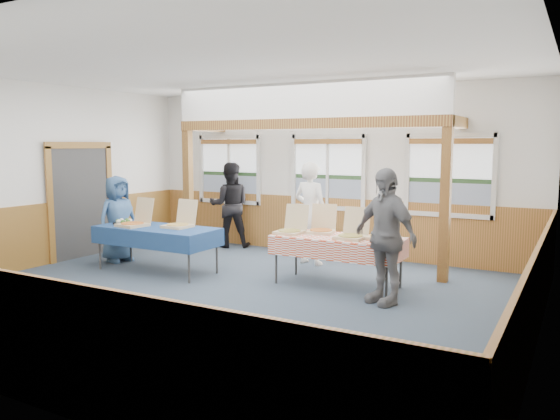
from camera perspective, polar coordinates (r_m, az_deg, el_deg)
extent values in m
plane|color=#293342|center=(7.88, -5.58, -8.88)|extent=(8.00, 8.00, 0.00)
plane|color=white|center=(7.66, -5.87, 14.83)|extent=(8.00, 8.00, 0.00)
plane|color=silver|center=(10.66, 5.11, 3.97)|extent=(8.00, 0.00, 8.00)
plane|color=silver|center=(10.42, -24.12, 3.33)|extent=(0.00, 8.00, 8.00)
plane|color=silver|center=(6.25, 25.94, 1.27)|extent=(0.00, 8.00, 8.00)
cube|color=brown|center=(10.74, 5.00, -1.63)|extent=(7.98, 0.05, 1.10)
cube|color=brown|center=(10.50, -23.76, -2.39)|extent=(0.05, 6.98, 1.10)
cube|color=brown|center=(6.43, 25.22, -8.06)|extent=(0.05, 6.98, 1.10)
cube|color=#323232|center=(10.99, -20.10, 0.79)|extent=(0.06, 1.30, 2.10)
cube|color=silver|center=(11.79, -5.31, 0.88)|extent=(1.52, 0.05, 0.08)
cube|color=silver|center=(11.72, -5.38, 7.61)|extent=(1.52, 0.05, 0.08)
cube|color=silver|center=(12.17, -8.23, 4.29)|extent=(0.08, 0.05, 1.46)
cube|color=silver|center=(11.33, -2.25, 4.17)|extent=(0.08, 0.05, 1.46)
cube|color=silver|center=(11.74, -5.34, 4.24)|extent=(0.05, 0.05, 1.30)
cube|color=slate|center=(11.79, -5.21, 2.35)|extent=(1.40, 0.02, 0.52)
cube|color=#213C1E|center=(11.77, -5.23, 3.80)|extent=(1.40, 0.02, 0.08)
cube|color=white|center=(11.76, -5.25, 5.70)|extent=(1.40, 0.02, 0.70)
cube|color=brown|center=(11.71, -5.43, 7.12)|extent=(1.40, 0.07, 0.10)
cube|color=silver|center=(10.66, 4.94, 0.25)|extent=(1.52, 0.05, 0.08)
cube|color=silver|center=(10.59, 5.02, 7.69)|extent=(1.52, 0.05, 0.08)
cube|color=silver|center=(10.93, 1.43, 4.07)|extent=(0.08, 0.05, 1.46)
cube|color=silver|center=(10.32, 8.74, 3.83)|extent=(0.08, 0.05, 1.46)
cube|color=silver|center=(10.61, 4.98, 3.96)|extent=(0.05, 0.05, 1.30)
cube|color=slate|center=(10.67, 5.05, 1.88)|extent=(1.40, 0.02, 0.52)
cube|color=#213C1E|center=(10.65, 5.06, 3.48)|extent=(1.40, 0.02, 0.08)
cube|color=white|center=(10.63, 5.09, 5.58)|extent=(1.40, 0.02, 0.70)
cube|color=brown|center=(10.57, 4.97, 7.15)|extent=(1.40, 0.07, 0.10)
cube|color=silver|center=(9.95, 17.11, -0.50)|extent=(1.52, 0.05, 0.08)
cube|color=silver|center=(9.88, 17.39, 7.46)|extent=(1.52, 0.05, 0.08)
cube|color=silver|center=(10.07, 13.12, 3.65)|extent=(0.08, 0.05, 1.46)
cube|color=silver|center=(9.76, 21.50, 3.26)|extent=(0.08, 0.05, 1.46)
cube|color=silver|center=(9.89, 17.25, 3.47)|extent=(0.05, 0.05, 1.30)
cube|color=slate|center=(9.96, 17.22, 1.24)|extent=(1.40, 0.02, 0.52)
cube|color=#213C1E|center=(9.93, 17.28, 2.95)|extent=(1.40, 0.02, 0.08)
cube|color=white|center=(9.92, 17.36, 5.20)|extent=(1.40, 0.02, 0.70)
cube|color=brown|center=(9.86, 17.35, 6.89)|extent=(1.40, 0.07, 0.10)
cube|color=#552912|center=(10.97, -9.56, 1.89)|extent=(0.15, 0.15, 2.40)
cube|color=#552912|center=(8.77, 16.88, 0.46)|extent=(0.15, 0.15, 2.40)
cube|color=#552912|center=(9.57, 2.20, 9.00)|extent=(5.15, 0.18, 0.18)
cylinder|color=#323232|center=(9.85, -18.32, -3.83)|extent=(0.04, 0.04, 0.73)
cylinder|color=#323232|center=(10.35, -15.33, -3.22)|extent=(0.04, 0.04, 0.73)
cylinder|color=#323232|center=(8.55, -9.51, -5.17)|extent=(0.04, 0.04, 0.73)
cylinder|color=#323232|center=(9.12, -6.63, -4.36)|extent=(0.04, 0.04, 0.73)
cube|color=#323232|center=(9.38, -12.76, -1.88)|extent=(2.22, 1.62, 0.03)
cube|color=navy|center=(9.37, -12.76, -1.77)|extent=(2.30, 1.70, 0.01)
cube|color=navy|center=(9.07, -14.67, -3.03)|extent=(1.92, 0.88, 0.28)
cube|color=navy|center=(9.73, -10.95, -2.26)|extent=(1.92, 0.88, 0.28)
cylinder|color=#323232|center=(8.42, -0.40, -5.26)|extent=(0.04, 0.04, 0.73)
cylinder|color=#323232|center=(8.99, 1.69, -4.48)|extent=(0.04, 0.04, 0.73)
cylinder|color=#323232|center=(7.73, 11.09, -6.50)|extent=(0.04, 0.04, 0.73)
cylinder|color=#323232|center=(8.34, 12.51, -5.54)|extent=(0.04, 0.04, 0.73)
cube|color=#323232|center=(8.26, 6.06, -2.92)|extent=(1.98, 1.09, 0.03)
cube|color=red|center=(8.26, 6.06, -2.79)|extent=(2.05, 1.16, 0.01)
cube|color=red|center=(7.90, 4.84, -4.28)|extent=(1.91, 0.33, 0.28)
cube|color=red|center=(8.66, 7.14, -3.32)|extent=(1.91, 0.33, 0.28)
cube|color=tan|center=(9.53, -15.16, -1.52)|extent=(0.48, 0.48, 0.05)
cylinder|color=gold|center=(9.53, -15.17, -1.34)|extent=(0.42, 0.42, 0.01)
cube|color=tan|center=(9.66, -14.01, 0.02)|extent=(0.44, 0.15, 0.42)
cube|color=tan|center=(9.23, -10.65, -1.68)|extent=(0.42, 0.42, 0.05)
cylinder|color=#D0C960|center=(9.23, -10.66, -1.49)|extent=(0.37, 0.37, 0.01)
cube|color=tan|center=(9.39, -9.70, -0.13)|extent=(0.41, 0.10, 0.41)
cube|color=tan|center=(8.45, 1.00, -2.35)|extent=(0.40, 0.40, 0.04)
cylinder|color=#C6803D|center=(8.44, 1.00, -2.16)|extent=(0.35, 0.35, 0.01)
cube|color=tan|center=(8.62, 1.76, -0.71)|extent=(0.40, 0.10, 0.39)
cube|color=tan|center=(8.53, 4.29, -2.29)|extent=(0.48, 0.48, 0.04)
cylinder|color=gold|center=(8.52, 4.30, -2.09)|extent=(0.42, 0.42, 0.01)
cube|color=tan|center=(8.73, 4.63, -0.64)|extent=(0.41, 0.18, 0.39)
cube|color=tan|center=(8.05, 7.36, -2.87)|extent=(0.41, 0.41, 0.05)
cylinder|color=#C6803D|center=(8.04, 7.37, -2.66)|extent=(0.36, 0.36, 0.01)
cube|color=tan|center=(8.24, 8.04, -1.09)|extent=(0.41, 0.10, 0.40)
cube|color=tan|center=(8.12, 10.57, -2.85)|extent=(0.40, 0.40, 0.04)
cylinder|color=#D0C960|center=(8.11, 10.57, -2.65)|extent=(0.35, 0.35, 0.01)
cube|color=tan|center=(8.31, 11.12, -1.12)|extent=(0.40, 0.10, 0.39)
cylinder|color=black|center=(9.88, -16.01, -1.31)|extent=(0.37, 0.37, 0.03)
cylinder|color=white|center=(9.88, -16.01, -1.17)|extent=(0.08, 0.08, 0.04)
sphere|color=#356325|center=(9.81, -15.59, -1.18)|extent=(0.08, 0.08, 0.08)
sphere|color=beige|center=(9.89, -15.42, -1.11)|extent=(0.08, 0.08, 0.08)
sphere|color=#356325|center=(9.96, -15.70, -1.06)|extent=(0.08, 0.08, 0.08)
sphere|color=beige|center=(9.98, -16.21, -1.07)|extent=(0.08, 0.08, 0.08)
sphere|color=#356325|center=(9.91, -16.57, -1.13)|extent=(0.08, 0.08, 0.08)
sphere|color=beige|center=(9.83, -16.52, -1.20)|extent=(0.08, 0.08, 0.08)
sphere|color=#356325|center=(9.78, -16.08, -1.22)|extent=(0.08, 0.08, 0.08)
cylinder|color=#946718|center=(7.72, 11.15, -2.97)|extent=(0.07, 0.07, 0.15)
imported|color=white|center=(9.71, 3.23, -0.33)|extent=(0.73, 0.54, 1.84)
imported|color=black|center=(11.38, -5.27, 0.53)|extent=(1.08, 1.03, 1.77)
imported|color=#335581|center=(10.37, -16.58, -0.88)|extent=(0.65, 0.86, 1.57)
imported|color=slate|center=(7.42, 10.89, -2.71)|extent=(1.16, 0.89, 1.83)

